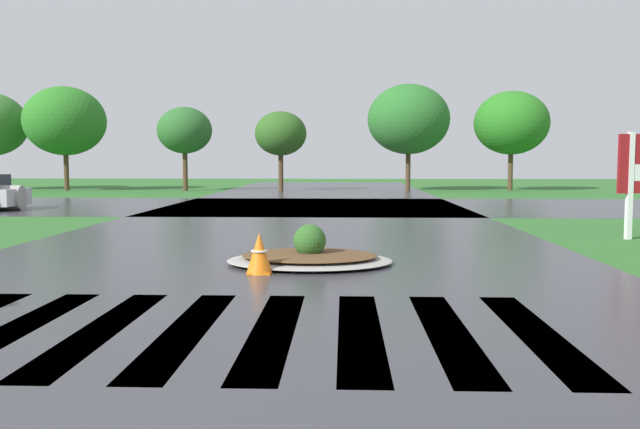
{
  "coord_description": "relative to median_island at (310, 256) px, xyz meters",
  "views": [
    {
      "loc": [
        1.18,
        -2.76,
        1.77
      ],
      "look_at": [
        0.77,
        8.57,
        0.84
      ],
      "focal_mm": 37.45,
      "sensor_mm": 36.0,
      "label": 1
    }
  ],
  "objects": [
    {
      "name": "asphalt_roadway",
      "position": [
        -0.6,
        1.52,
        -0.13
      ],
      "size": [
        11.25,
        80.0,
        0.01
      ],
      "primitive_type": "cube",
      "color": "#35353A",
      "rests_on": "ground"
    },
    {
      "name": "background_treeline",
      "position": [
        -5.73,
        27.51,
        3.76
      ],
      "size": [
        35.12,
        5.51,
        6.12
      ],
      "color": "#4C3823",
      "rests_on": "ground"
    },
    {
      "name": "traffic_cone",
      "position": [
        -0.73,
        -1.0,
        0.18
      ],
      "size": [
        0.41,
        0.41,
        0.65
      ],
      "color": "orange",
      "rests_on": "ground"
    },
    {
      "name": "median_island",
      "position": [
        0.0,
        0.0,
        0.0
      ],
      "size": [
        2.82,
        2.22,
        0.68
      ],
      "color": "#9E9B93",
      "rests_on": "ground"
    },
    {
      "name": "drainage_pipe_stack",
      "position": [
        -11.44,
        11.78,
        0.31
      ],
      "size": [
        1.44,
        0.98,
        0.88
      ],
      "color": "#9E9B93",
      "rests_on": "ground"
    },
    {
      "name": "asphalt_cross_road",
      "position": [
        -0.6,
        14.19,
        -0.13
      ],
      "size": [
        90.0,
        10.12,
        0.01
      ],
      "primitive_type": "cube",
      "color": "#35353A",
      "rests_on": "ground"
    },
    {
      "name": "crosswalk_stripes",
      "position": [
        -0.6,
        -4.47,
        -0.13
      ],
      "size": [
        6.75,
        3.54,
        0.01
      ],
      "color": "white",
      "rests_on": "ground"
    }
  ]
}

